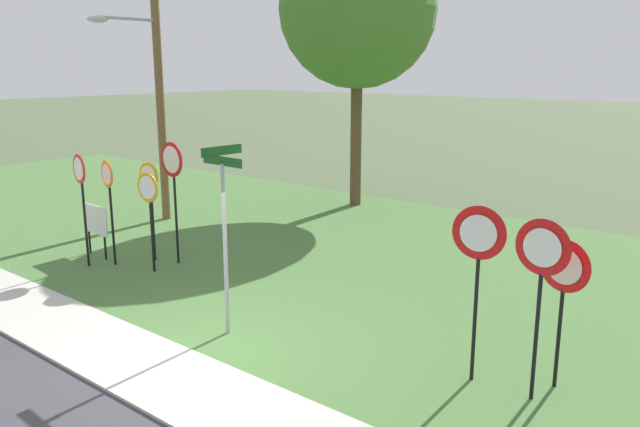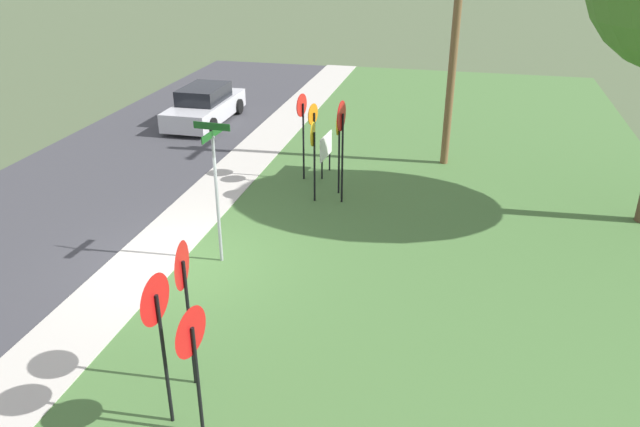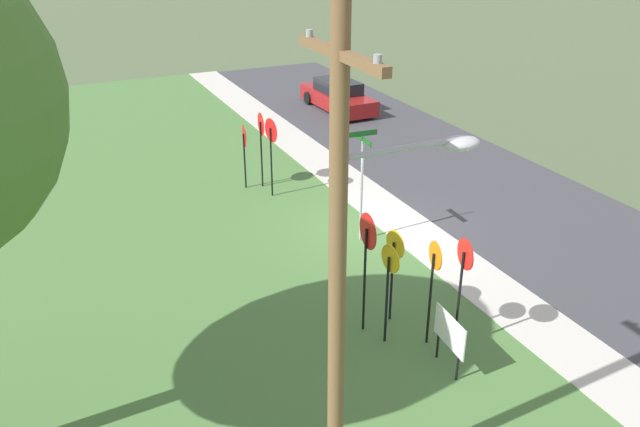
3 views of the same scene
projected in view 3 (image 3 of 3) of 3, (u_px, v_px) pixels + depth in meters
ground_plane at (381, 230)px, 18.83m from camera, size 160.00×160.00×0.00m
road_asphalt at (510, 202)px, 20.66m from camera, size 44.00×6.40×0.01m
sidewalk_strip at (404, 224)px, 19.12m from camera, size 44.00×1.60×0.06m
grass_median at (178, 274)px, 16.53m from camera, size 44.00×12.00×0.04m
stop_sign_near_left at (367, 246)px, 13.45m from camera, size 0.79×0.11×2.81m
stop_sign_near_right at (433, 273)px, 13.16m from camera, size 0.60×0.14×2.42m
stop_sign_far_left at (389, 275)px, 13.22m from camera, size 0.61×0.11×2.32m
stop_sign_far_center at (394, 257)px, 14.01m from camera, size 0.65×0.11×2.23m
stop_sign_far_right at (463, 272)px, 12.94m from camera, size 0.65×0.14×2.57m
yield_sign_near_left at (271, 138)px, 20.25m from camera, size 0.76×0.15×2.60m
yield_sign_near_right at (245, 142)px, 21.01m from camera, size 0.75×0.15×2.18m
yield_sign_far_left at (261, 132)px, 20.99m from camera, size 0.76×0.11×2.55m
street_name_post at (362, 177)px, 17.42m from camera, size 0.96×0.82×3.21m
utility_pole at (348, 256)px, 8.48m from camera, size 2.10×2.21×7.89m
notice_board at (450, 334)px, 12.73m from camera, size 1.10×0.12×1.25m
parked_sedan_distant at (338, 96)px, 30.11m from camera, size 4.73×2.00×1.39m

